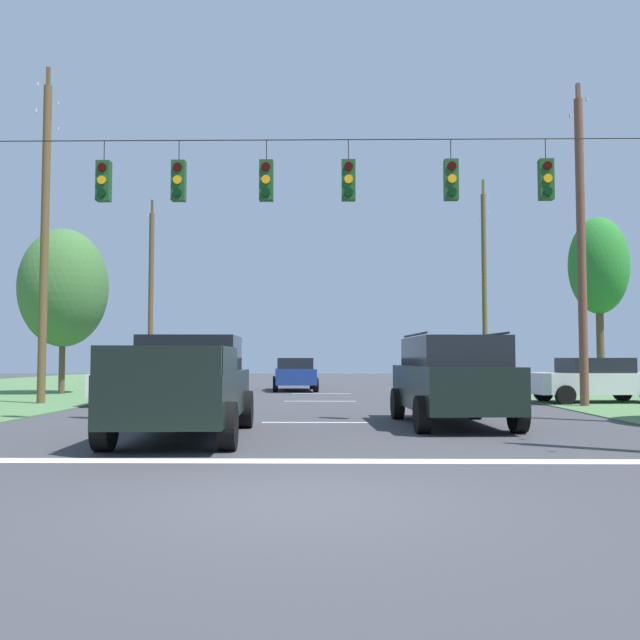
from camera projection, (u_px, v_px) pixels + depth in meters
name	position (u px, v px, depth m)	size (l,w,h in m)	color
ground_plane	(298.00, 501.00, 7.18)	(120.00, 120.00, 0.00)	#3D3D42
stop_bar_stripe	(307.00, 461.00, 9.95)	(13.83, 0.45, 0.01)	white
lane_dash_0	(315.00, 422.00, 15.94)	(0.15, 2.50, 0.01)	white
lane_dash_1	(320.00, 401.00, 23.84)	(0.15, 2.50, 0.01)	white
lane_dash_2	(322.00, 394.00, 28.91)	(0.15, 2.50, 0.01)	white
overhead_signal_span	(322.00, 244.00, 15.77)	(16.64, 0.31, 7.18)	brown
pickup_truck	(186.00, 386.00, 13.01)	(2.47, 5.48, 1.95)	black
suv_black	(452.00, 378.00, 15.29)	(2.42, 4.90, 2.05)	black
distant_car_crossing_white	(162.00, 381.00, 21.55)	(4.43, 2.29, 1.52)	silver
distant_car_oncoming	(295.00, 374.00, 31.69)	(2.31, 4.44, 1.52)	navy
distant_car_far_parked	(595.00, 380.00, 22.86)	(4.43, 2.29, 1.52)	silver
utility_pole_mid_right	(581.00, 246.00, 21.44)	(0.27, 1.54, 10.28)	brown
utility_pole_far_right	(484.00, 283.00, 35.95)	(0.26, 1.99, 11.02)	brown
utility_pole_mid_left	(45.00, 232.00, 22.66)	(0.27, 1.87, 11.32)	brown
utility_pole_far_left	(151.00, 296.00, 37.07)	(0.28, 1.93, 10.20)	brown
tree_roadside_far_right	(599.00, 267.00, 28.05)	(2.41, 2.41, 7.33)	brown
tree_roadside_left	(64.00, 288.00, 28.55)	(3.65, 3.65, 6.95)	brown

